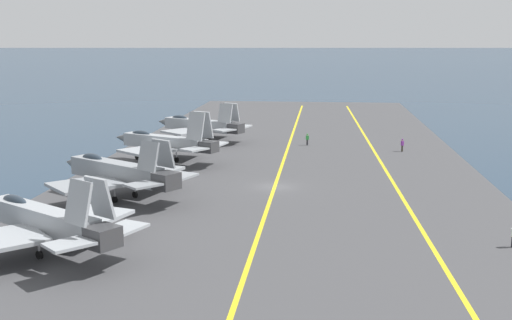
% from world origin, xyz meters
% --- Properties ---
extents(ground_plane, '(2000.00, 2000.00, 0.00)m').
position_xyz_m(ground_plane, '(0.00, 0.00, 0.00)').
color(ground_plane, '#23384C').
extents(carrier_deck, '(177.73, 44.91, 0.40)m').
position_xyz_m(carrier_deck, '(0.00, 0.00, 0.20)').
color(carrier_deck, '#424244').
rests_on(carrier_deck, ground).
extents(deck_stripe_foul_line, '(159.90, 5.14, 0.01)m').
position_xyz_m(deck_stripe_foul_line, '(0.00, -12.35, 0.40)').
color(deck_stripe_foul_line, yellow).
rests_on(deck_stripe_foul_line, carrier_deck).
extents(deck_stripe_centerline, '(159.96, 0.36, 0.01)m').
position_xyz_m(deck_stripe_centerline, '(0.00, 0.00, 0.40)').
color(deck_stripe_centerline, yellow).
rests_on(deck_stripe_centerline, carrier_deck).
extents(parked_jet_nearest, '(13.02, 14.77, 6.06)m').
position_xyz_m(parked_jet_nearest, '(-22.20, 14.43, 2.78)').
color(parked_jet_nearest, '#9EA3A8').
rests_on(parked_jet_nearest, carrier_deck).
extents(parked_jet_second, '(13.70, 15.02, 6.12)m').
position_xyz_m(parked_jet_second, '(-6.64, 14.23, 2.99)').
color(parked_jet_second, gray).
rests_on(parked_jet_second, carrier_deck).
extents(parked_jet_third, '(12.83, 15.23, 6.54)m').
position_xyz_m(parked_jet_third, '(11.13, 14.04, 2.95)').
color(parked_jet_third, '#9EA3A8').
rests_on(parked_jet_third, carrier_deck).
extents(parked_jet_fourth, '(12.90, 15.24, 5.85)m').
position_xyz_m(parked_jet_fourth, '(28.20, 13.18, 2.74)').
color(parked_jet_fourth, '#9EA3A8').
rests_on(parked_jet_fourth, carrier_deck).
extents(crew_green_vest, '(0.38, 0.45, 1.68)m').
position_xyz_m(crew_green_vest, '(26.08, -2.61, 1.32)').
color(crew_green_vest, '#232328').
rests_on(crew_green_vest, carrier_deck).
extents(crew_purple_vest, '(0.46, 0.41, 1.74)m').
position_xyz_m(crew_purple_vest, '(22.34, -15.38, 1.36)').
color(crew_purple_vest, '#383328').
rests_on(crew_purple_vest, carrier_deck).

